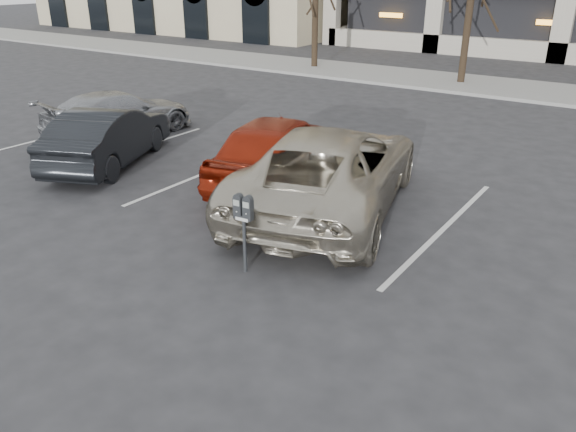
% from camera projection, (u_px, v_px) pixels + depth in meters
% --- Properties ---
extents(ground, '(140.00, 140.00, 0.00)m').
position_uv_depth(ground, '(310.00, 258.00, 9.13)').
color(ground, '#28282B').
rests_on(ground, ground).
extents(sidewalk, '(80.00, 4.00, 0.12)m').
position_uv_depth(sidewalk, '(539.00, 92.00, 21.14)').
color(sidewalk, gray).
rests_on(sidewalk, ground).
extents(stall_lines, '(16.90, 5.20, 0.00)m').
position_uv_depth(stall_lines, '(313.00, 196.00, 11.58)').
color(stall_lines, silver).
rests_on(stall_lines, ground).
extents(parking_meter, '(0.33, 0.15, 1.25)m').
position_uv_depth(parking_meter, '(244.00, 215.00, 8.34)').
color(parking_meter, black).
rests_on(parking_meter, ground).
extents(suv_silver, '(4.12, 6.30, 1.62)m').
position_uv_depth(suv_silver, '(329.00, 168.00, 10.73)').
color(suv_silver, '#BCB3A0').
rests_on(suv_silver, ground).
extents(car_red, '(2.74, 4.73, 1.51)m').
position_uv_depth(car_red, '(278.00, 148.00, 12.10)').
color(car_red, maroon).
rests_on(car_red, ground).
extents(car_dark, '(3.02, 4.36, 1.36)m').
position_uv_depth(car_dark, '(108.00, 136.00, 13.26)').
color(car_dark, black).
rests_on(car_dark, ground).
extents(car_silver, '(2.31, 4.46, 1.24)m').
position_uv_depth(car_silver, '(119.00, 114.00, 15.58)').
color(car_silver, '#93959A').
rests_on(car_silver, ground).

